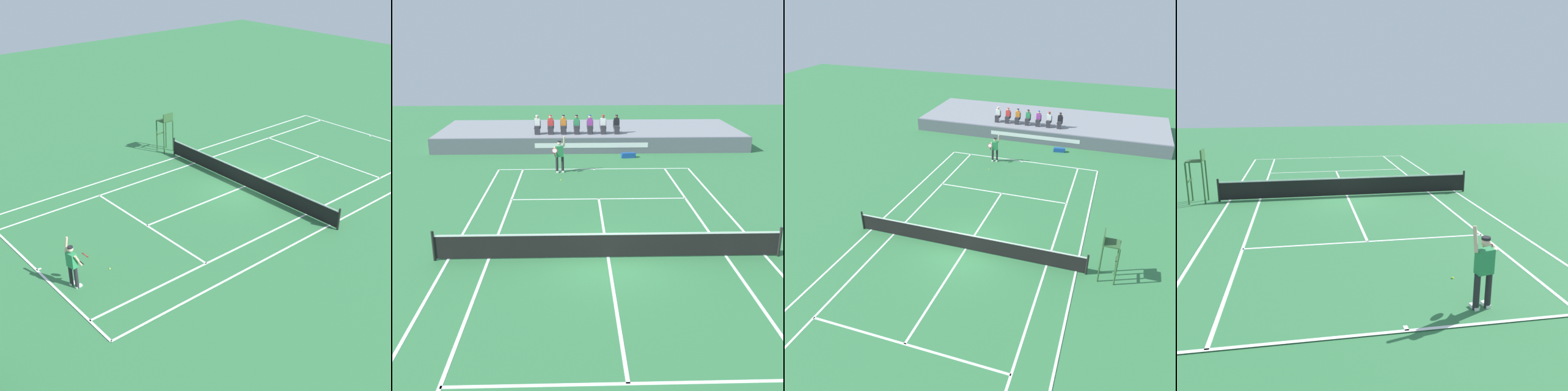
{
  "view_description": "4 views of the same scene",
  "coord_description": "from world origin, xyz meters",
  "views": [
    {
      "loc": [
        -17.88,
        18.86,
        12.47
      ],
      "look_at": [
        -0.59,
        3.94,
        1.0
      ],
      "focal_mm": 49.73,
      "sensor_mm": 36.0,
      "label": 1
    },
    {
      "loc": [
        -1.14,
        -15.13,
        7.23
      ],
      "look_at": [
        -0.59,
        3.94,
        1.0
      ],
      "focal_mm": 44.3,
      "sensor_mm": 36.0,
      "label": 2
    },
    {
      "loc": [
        6.19,
        -15.68,
        12.07
      ],
      "look_at": [
        -0.59,
        3.94,
        1.0
      ],
      "focal_mm": 37.43,
      "sensor_mm": 36.0,
      "label": 3
    },
    {
      "loc": [
        2.07,
        19.63,
        5.05
      ],
      "look_at": [
        -0.59,
        3.94,
        1.0
      ],
      "focal_mm": 38.41,
      "sensor_mm": 36.0,
      "label": 4
    }
  ],
  "objects": [
    {
      "name": "tennis_ball",
      "position": [
        -1.86,
        9.61,
        0.03
      ],
      "size": [
        0.07,
        0.07,
        0.07
      ],
      "primitive_type": "sphere",
      "color": "#D1E533",
      "rests_on": "ground"
    },
    {
      "name": "spectator_seated_3",
      "position": [
        -0.96,
        17.42,
        1.65
      ],
      "size": [
        0.44,
        0.6,
        1.26
      ],
      "color": "#474C56",
      "rests_on": "bleacher_platform"
    },
    {
      "name": "tennis_player",
      "position": [
        -1.97,
        11.25,
        0.99
      ],
      "size": [
        0.75,
        0.72,
        2.08
      ],
      "color": "#232328",
      "rests_on": "ground"
    },
    {
      "name": "spectator_seated_0",
      "position": [
        -3.63,
        17.42,
        1.65
      ],
      "size": [
        0.44,
        0.6,
        1.26
      ],
      "color": "#474C56",
      "rests_on": "bleacher_platform"
    },
    {
      "name": "ground_plane",
      "position": [
        0.0,
        0.0,
        0.0
      ],
      "size": [
        80.0,
        80.0,
        0.0
      ],
      "primitive_type": "plane",
      "color": "#337542"
    },
    {
      "name": "spectator_seated_6",
      "position": [
        1.76,
        17.42,
        1.65
      ],
      "size": [
        0.44,
        0.6,
        1.26
      ],
      "color": "#474C56",
      "rests_on": "bleacher_platform"
    },
    {
      "name": "court",
      "position": [
        0.0,
        0.0,
        0.01
      ],
      "size": [
        11.08,
        23.88,
        0.03
      ],
      "color": "#337542",
      "rests_on": "ground"
    },
    {
      "name": "spectator_seated_1",
      "position": [
        -2.73,
        17.42,
        1.65
      ],
      "size": [
        0.44,
        0.6,
        1.26
      ],
      "color": "#474C56",
      "rests_on": "bleacher_platform"
    },
    {
      "name": "equipment_bag",
      "position": [
        2.3,
        14.7,
        0.16
      ],
      "size": [
        0.94,
        0.44,
        0.32
      ],
      "color": "#194799",
      "rests_on": "ground"
    },
    {
      "name": "barrier_wall",
      "position": [
        0.0,
        15.95,
        0.52
      ],
      "size": [
        21.18,
        0.25,
        1.04
      ],
      "color": "#565B66",
      "rests_on": "ground"
    },
    {
      "name": "bleacher_platform",
      "position": [
        0.0,
        19.73,
        0.52
      ],
      "size": [
        21.18,
        7.33,
        1.04
      ],
      "primitive_type": "cube",
      "color": "gray",
      "rests_on": "ground"
    },
    {
      "name": "spectator_seated_4",
      "position": [
        -0.05,
        17.42,
        1.65
      ],
      "size": [
        0.44,
        0.6,
        1.26
      ],
      "color": "#474C56",
      "rests_on": "bleacher_platform"
    },
    {
      "name": "spectator_seated_2",
      "position": [
        -1.85,
        17.42,
        1.65
      ],
      "size": [
        0.44,
        0.6,
        1.26
      ],
      "color": "#474C56",
      "rests_on": "bleacher_platform"
    },
    {
      "name": "spectator_seated_5",
      "position": [
        0.84,
        17.42,
        1.65
      ],
      "size": [
        0.44,
        0.6,
        1.26
      ],
      "color": "#474C56",
      "rests_on": "bleacher_platform"
    },
    {
      "name": "net",
      "position": [
        0.0,
        0.0,
        0.52
      ],
      "size": [
        11.98,
        0.1,
        1.07
      ],
      "color": "black",
      "rests_on": "ground"
    }
  ]
}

